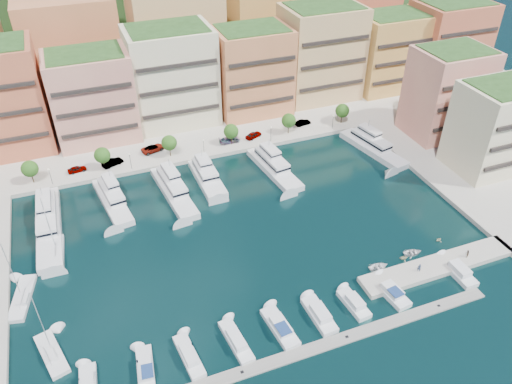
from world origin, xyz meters
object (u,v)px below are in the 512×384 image
(lamppost_3, at_px, (271,132))
(person_0, at_px, (419,268))
(yacht_2, at_px, (173,189))
(cruiser_3, at_px, (236,341))
(tender_3, at_px, (439,240))
(lamppost_0, at_px, (50,174))
(tree_3, at_px, (231,131))
(car_3, at_px, (229,140))
(person_1, at_px, (467,254))
(lamppost_1, at_px, (130,159))
(yacht_4, at_px, (273,166))
(tree_0, at_px, (30,169))
(yacht_3, at_px, (206,176))
(cruiser_1, at_px, (146,370))
(car_5, at_px, (303,123))
(tree_2, at_px, (169,143))
(car_0, at_px, (77,169))
(cruiser_7, at_px, (391,292))
(tender_0, at_px, (379,267))
(cruiser_6, at_px, (354,304))
(tender_1, at_px, (404,258))
(tree_1, at_px, (102,155))
(cruiser_2, at_px, (189,356))
(sailboat_0, at_px, (52,355))
(lamppost_2, at_px, (204,145))
(car_4, at_px, (254,135))
(tree_5, at_px, (342,111))
(car_2, at_px, (153,148))
(cruiser_9, at_px, (458,271))
(sailboat_1, at_px, (22,299))
(cruiser_5, at_px, (319,315))
(tree_4, at_px, (289,121))
(sailboat_2, at_px, (57,251))
(lamppost_4, at_px, (333,120))
(cruiser_4, at_px, (280,328))
(yacht_6, at_px, (372,146))
(yacht_1, at_px, (112,199))
(yacht_0, at_px, (48,222))

(lamppost_3, bearing_deg, person_0, -82.31)
(yacht_2, xyz_separation_m, cruiser_3, (-0.21, -43.86, -0.66))
(tender_3, bearing_deg, lamppost_0, 41.61)
(tree_3, relative_size, car_3, 1.07)
(person_1, bearing_deg, lamppost_1, -69.58)
(yacht_4, bearing_deg, tree_0, 165.66)
(yacht_3, bearing_deg, cruiser_1, -116.76)
(tree_3, bearing_deg, car_5, 7.17)
(person_0, bearing_deg, tree_3, -31.30)
(tree_2, bearing_deg, person_0, -59.23)
(car_0, bearing_deg, person_0, -143.28)
(cruiser_7, relative_size, tender_0, 2.17)
(cruiser_6, bearing_deg, tree_0, 130.97)
(lamppost_1, xyz_separation_m, tender_1, (43.22, -49.02, -3.38))
(tree_1, xyz_separation_m, yacht_3, (21.75, -11.93, -3.53))
(cruiser_2, xyz_separation_m, sailboat_0, (-19.90, 8.20, -0.24))
(lamppost_2, height_order, car_4, lamppost_2)
(tree_5, distance_m, lamppost_3, 22.14)
(car_2, bearing_deg, yacht_2, 167.04)
(lamppost_1, bearing_deg, tree_2, 12.95)
(lamppost_1, relative_size, cruiser_2, 0.48)
(lamppost_0, xyz_separation_m, cruiser_7, (53.85, -55.81, -3.26))
(lamppost_2, relative_size, cruiser_9, 0.50)
(tree_3, height_order, sailboat_1, sailboat_1)
(yacht_4, distance_m, cruiser_5, 45.46)
(car_5, distance_m, person_1, 58.91)
(cruiser_9, bearing_deg, tree_4, 98.17)
(yacht_4, bearing_deg, car_4, 87.46)
(lamppost_2, xyz_separation_m, sailboat_2, (-36.58, -23.01, -3.51))
(tree_1, xyz_separation_m, yacht_2, (13.18, -14.24, -3.53))
(lamppost_4, distance_m, sailboat_1, 85.81)
(cruiser_4, distance_m, car_4, 61.89)
(yacht_6, relative_size, cruiser_6, 2.96)
(yacht_6, bearing_deg, cruiser_6, -124.84)
(tree_1, relative_size, lamppost_0, 1.35)
(car_4, bearing_deg, yacht_1, 85.38)
(yacht_3, xyz_separation_m, person_1, (38.25, -43.92, 0.60))
(tree_3, xyz_separation_m, lamppost_1, (-26.00, -2.30, -0.92))
(sailboat_1, bearing_deg, tree_2, 45.86)
(person_1, bearing_deg, tree_3, -88.19)
(car_5, bearing_deg, yacht_1, 97.25)
(lamppost_0, distance_m, yacht_0, 14.64)
(cruiser_5, relative_size, sailboat_2, 0.63)
(yacht_1, xyz_separation_m, cruiser_3, (13.16, -45.04, -0.54))
(car_0, bearing_deg, cruiser_9, -140.97)
(lamppost_1, distance_m, cruiser_5, 59.98)
(cruiser_1, bearing_deg, tree_0, 103.98)
(tree_1, relative_size, person_0, 3.23)
(cruiser_3, bearing_deg, tender_1, 10.59)
(cruiser_7, bearing_deg, tender_0, 75.96)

